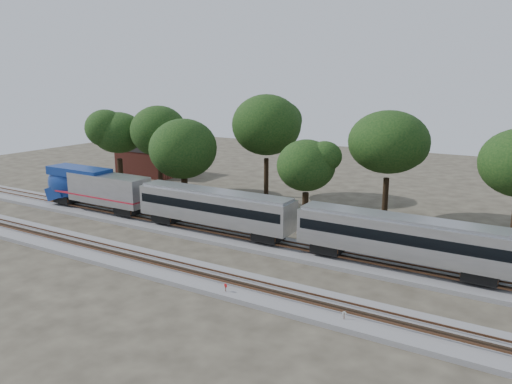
% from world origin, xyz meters
% --- Properties ---
extents(ground, '(160.00, 160.00, 0.00)m').
position_xyz_m(ground, '(0.00, 0.00, 0.00)').
color(ground, '#383328').
rests_on(ground, ground).
extents(track_far, '(160.00, 5.00, 0.73)m').
position_xyz_m(track_far, '(0.00, 6.00, 0.21)').
color(track_far, slate).
rests_on(track_far, ground).
extents(track_near, '(160.00, 5.00, 0.73)m').
position_xyz_m(track_near, '(0.00, -4.00, 0.21)').
color(track_near, slate).
rests_on(track_near, ground).
extents(train, '(94.39, 3.26, 4.81)m').
position_xyz_m(train, '(13.13, 6.00, 3.32)').
color(train, silver).
rests_on(train, ground).
extents(switch_stand_red, '(0.33, 0.14, 1.05)m').
position_xyz_m(switch_stand_red, '(2.91, -5.78, 0.67)').
color(switch_stand_red, '#512D19').
rests_on(switch_stand_red, ground).
extents(switch_stand_white, '(0.30, 0.12, 0.97)m').
position_xyz_m(switch_stand_white, '(12.42, -5.30, 0.62)').
color(switch_stand_white, '#512D19').
rests_on(switch_stand_white, ground).
extents(switch_lever, '(0.57, 0.46, 0.30)m').
position_xyz_m(switch_lever, '(8.17, -5.25, 0.15)').
color(switch_lever, '#512D19').
rests_on(switch_lever, ground).
extents(brick_building, '(11.01, 7.81, 5.27)m').
position_xyz_m(brick_building, '(-36.34, 29.04, 2.65)').
color(brick_building, maroon).
rests_on(brick_building, ground).
extents(tree_0, '(8.68, 8.68, 12.24)m').
position_xyz_m(tree_0, '(-32.49, 17.68, 8.53)').
color(tree_0, black).
rests_on(tree_0, ground).
extents(tree_1, '(9.14, 9.14, 12.88)m').
position_xyz_m(tree_1, '(-25.88, 19.22, 8.97)').
color(tree_1, black).
rests_on(tree_1, ground).
extents(tree_2, '(7.63, 7.63, 10.76)m').
position_xyz_m(tree_2, '(-17.92, 15.01, 7.49)').
color(tree_2, black).
rests_on(tree_2, ground).
extents(tree_3, '(10.30, 10.30, 14.52)m').
position_xyz_m(tree_3, '(-11.10, 24.84, 10.12)').
color(tree_3, black).
rests_on(tree_3, ground).
extents(tree_4, '(6.98, 6.98, 9.85)m').
position_xyz_m(tree_4, '(-0.36, 15.19, 6.85)').
color(tree_4, black).
rests_on(tree_4, ground).
extents(tree_5, '(9.40, 9.40, 13.25)m').
position_xyz_m(tree_5, '(6.87, 22.07, 9.23)').
color(tree_5, black).
rests_on(tree_5, ground).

